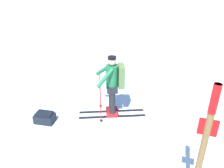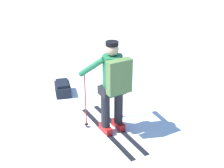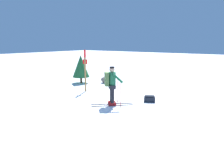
# 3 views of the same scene
# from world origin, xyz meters

# --- Properties ---
(ground_plane) EXTENTS (80.00, 80.00, 0.00)m
(ground_plane) POSITION_xyz_m (0.00, 0.00, 0.00)
(ground_plane) COLOR white
(skier) EXTENTS (1.47, 1.48, 1.61)m
(skier) POSITION_xyz_m (0.54, -0.76, 0.91)
(skier) COLOR black
(skier) RESTS_ON ground_plane
(dropped_backpack) EXTENTS (0.57, 0.51, 0.28)m
(dropped_backpack) POSITION_xyz_m (1.60, 0.63, 0.13)
(dropped_backpack) COLOR black
(dropped_backpack) RESTS_ON ground_plane
(trail_marker) EXTENTS (0.23, 0.11, 2.19)m
(trail_marker) POSITION_xyz_m (-2.08, 0.46, 1.29)
(trail_marker) COLOR olive
(trail_marker) RESTS_ON ground_plane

